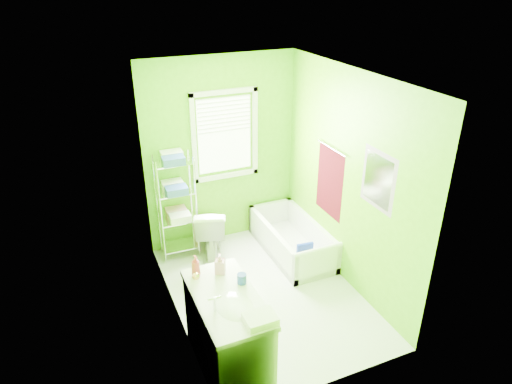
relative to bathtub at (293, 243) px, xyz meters
name	(u,v)px	position (x,y,z in m)	size (l,w,h in m)	color
ground	(265,293)	(-0.71, -0.65, -0.15)	(2.90, 2.90, 0.00)	silver
room_envelope	(266,177)	(-0.71, -0.65, 1.40)	(2.14, 2.94, 2.62)	#55A808
window	(225,131)	(-0.66, 0.77, 1.47)	(0.92, 0.05, 1.22)	white
door	(203,299)	(-1.75, -1.65, 0.85)	(0.09, 0.80, 2.00)	white
right_wall_decor	(348,181)	(0.32, -0.67, 1.17)	(0.04, 1.48, 1.17)	#480810
bathtub	(293,243)	(0.00, 0.00, 0.00)	(0.67, 1.44, 0.47)	white
toilet	(211,230)	(-1.02, 0.44, 0.21)	(0.41, 0.71, 0.73)	white
vanity	(228,330)	(-1.49, -1.52, 0.30)	(0.57, 1.11, 1.07)	white
wire_shelf_unit	(177,196)	(-1.41, 0.58, 0.74)	(0.50, 0.40, 1.47)	silver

